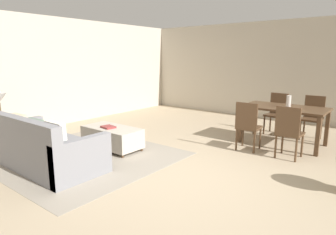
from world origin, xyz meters
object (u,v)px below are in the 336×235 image
Objects in this scene: ottoman_table at (112,137)px; book_on_ottoman at (108,127)px; side_table at (3,127)px; dining_chair_far_right at (313,115)px; vase_centerpiece at (289,101)px; couch at (43,149)px; dining_chair_near_right at (289,129)px; dining_chair_far_left at (277,111)px; dining_chair_near_left at (248,124)px; dining_table at (284,112)px.

ottoman_table is 0.21m from book_on_ottoman.
ottoman_table is 2.02m from side_table.
dining_chair_far_right is at bearing 46.27° from side_table.
vase_centerpiece reaches higher than dining_chair_far_right.
vase_centerpiece reaches higher than side_table.
dining_chair_near_right reaches higher than couch.
dining_chair_near_right is at bearing 28.12° from ottoman_table.
couch is at bearing -125.92° from vase_centerpiece.
dining_chair_far_right reaches higher than couch.
couch is at bearing -116.33° from dining_chair_far_left.
dining_chair_far_right is (2.80, 3.15, 0.28)m from ottoman_table.
dining_chair_near_right is 1.66m from dining_chair_far_right.
dining_chair_near_left is at bearing -117.01° from vase_centerpiece.
dining_chair_near_left is 4.00× the size of vase_centerpiece.
dining_chair_near_right is at bearing 43.52° from couch.
book_on_ottoman is (-2.53, -2.43, -0.44)m from vase_centerpiece.
dining_chair_far_right is at bearing 69.55° from vase_centerpiece.
dining_table is 6.85× the size of vase_centerpiece.
couch is at bearing -128.37° from dining_chair_near_left.
dining_chair_far_right reaches higher than dining_table.
dining_chair_near_left and dining_chair_near_right have the same top height.
side_table is at bearing -133.73° from dining_chair_far_right.
dining_table is at bearing -114.24° from dining_chair_far_right.
dining_chair_far_right is (4.29, 4.49, 0.07)m from side_table.
dining_chair_near_left reaches higher than ottoman_table.
dining_chair_near_left is at bearing 36.68° from book_on_ottoman.
vase_centerpiece is (0.07, 0.02, 0.21)m from dining_table.
ottoman_table is at bearing -136.67° from vase_centerpiece.
dining_chair_far_left reaches higher than dining_table.
side_table is at bearing -138.16° from ottoman_table.
couch is 2.26× the size of dining_chair_far_left.
couch is at bearing -96.66° from ottoman_table.
ottoman_table is 0.74× the size of dining_table.
dining_chair_near_left is (2.06, 1.49, 0.28)m from ottoman_table.
dining_chair_near_right is 0.98m from vase_centerpiece.
side_table is at bearing -178.61° from couch.
ottoman_table is at bearing -136.11° from dining_table.
dining_table is 0.93m from dining_chair_near_right.
ottoman_table is 3.50m from vase_centerpiece.
side_table is 1.94m from book_on_ottoman.
side_table is 5.47m from vase_centerpiece.
vase_centerpiece reaches higher than dining_chair_near_right.
couch is 5.35m from dining_chair_far_right.
dining_table is 0.94m from dining_chair_near_left.
dining_chair_near_left is at bearing -179.70° from dining_chair_near_right.
dining_chair_near_right and dining_chair_far_left have the same top height.
ottoman_table is (0.15, 1.31, -0.05)m from couch.
dining_chair_near_right is (2.95, 2.80, 0.23)m from couch.
vase_centerpiece is at bearing -59.17° from dining_chair_far_left.
side_table is 0.61× the size of dining_chair_far_left.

